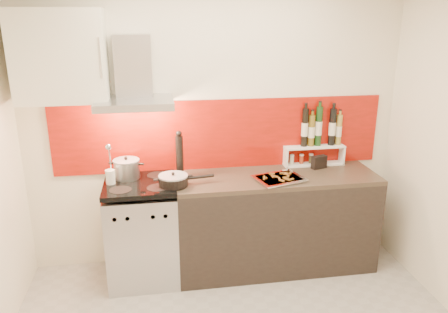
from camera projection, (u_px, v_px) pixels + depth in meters
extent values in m
cube|color=silver|center=(216.00, 126.00, 3.96)|extent=(3.40, 0.02, 2.60)
cube|color=maroon|center=(222.00, 134.00, 3.98)|extent=(3.00, 0.02, 0.64)
cube|color=#B7B7BA|center=(143.00, 234.00, 3.84)|extent=(0.60, 0.60, 0.84)
cube|color=black|center=(143.00, 260.00, 3.60)|extent=(0.50, 0.02, 0.40)
cube|color=#B7B7BA|center=(140.00, 217.00, 3.48)|extent=(0.56, 0.02, 0.12)
cube|color=#FF190C|center=(140.00, 218.00, 3.47)|extent=(0.10, 0.01, 0.04)
cube|color=black|center=(140.00, 184.00, 3.69)|extent=(0.60, 0.60, 0.04)
cube|color=black|center=(275.00, 223.00, 4.02)|extent=(1.80, 0.60, 0.86)
cube|color=#2F241D|center=(277.00, 177.00, 3.88)|extent=(1.80, 0.60, 0.04)
cube|color=#B7B7BA|center=(135.00, 103.00, 3.53)|extent=(0.62, 0.50, 0.06)
cube|color=#B7B7BA|center=(133.00, 66.00, 3.58)|extent=(0.30, 0.18, 0.50)
sphere|color=#FFD18C|center=(116.00, 108.00, 3.52)|extent=(0.07, 0.07, 0.07)
sphere|color=#FFD18C|center=(154.00, 107.00, 3.56)|extent=(0.07, 0.07, 0.07)
cube|color=white|center=(60.00, 56.00, 3.40)|extent=(0.70, 0.35, 0.72)
cylinder|color=#B7B7BA|center=(127.00, 169.00, 3.76)|extent=(0.22, 0.22, 0.15)
cylinder|color=#99999E|center=(126.00, 160.00, 3.74)|extent=(0.23, 0.23, 0.01)
sphere|color=black|center=(126.00, 158.00, 3.73)|extent=(0.03, 0.03, 0.03)
cylinder|color=black|center=(173.00, 181.00, 3.61)|extent=(0.24, 0.24, 0.08)
cylinder|color=#99999E|center=(173.00, 176.00, 3.60)|extent=(0.25, 0.25, 0.01)
sphere|color=black|center=(173.00, 174.00, 3.59)|extent=(0.03, 0.03, 0.03)
cylinder|color=black|center=(201.00, 177.00, 3.68)|extent=(0.23, 0.07, 0.03)
cylinder|color=silver|center=(110.00, 177.00, 3.64)|extent=(0.08, 0.08, 0.13)
cylinder|color=silver|center=(110.00, 158.00, 3.59)|extent=(0.01, 0.06, 0.24)
sphere|color=silver|center=(108.00, 147.00, 3.50)|extent=(0.05, 0.05, 0.05)
cylinder|color=black|center=(180.00, 157.00, 3.79)|extent=(0.07, 0.07, 0.37)
sphere|color=black|center=(179.00, 134.00, 3.72)|extent=(0.05, 0.05, 0.05)
cube|color=white|center=(313.00, 163.00, 4.16)|extent=(0.58, 0.16, 0.01)
cube|color=white|center=(285.00, 157.00, 4.09)|extent=(0.01, 0.16, 0.16)
cube|color=white|center=(341.00, 154.00, 4.18)|extent=(0.02, 0.16, 0.16)
cube|color=white|center=(314.00, 146.00, 4.11)|extent=(0.58, 0.16, 0.02)
cylinder|color=black|center=(305.00, 127.00, 4.04)|extent=(0.06, 0.06, 0.36)
cylinder|color=brown|center=(311.00, 131.00, 4.06)|extent=(0.06, 0.06, 0.29)
cylinder|color=#143312|center=(319.00, 126.00, 4.05)|extent=(0.06, 0.06, 0.37)
cylinder|color=black|center=(332.00, 127.00, 4.08)|extent=(0.06, 0.06, 0.35)
cylinder|color=olive|center=(339.00, 130.00, 4.10)|extent=(0.05, 0.05, 0.29)
cylinder|color=beige|center=(292.00, 160.00, 4.12)|extent=(0.04, 0.04, 0.08)
cylinder|color=#A8371C|center=(301.00, 159.00, 4.13)|extent=(0.04, 0.04, 0.08)
cylinder|color=#423B21|center=(311.00, 159.00, 4.14)|extent=(0.04, 0.04, 0.08)
cube|color=black|center=(319.00, 162.00, 4.04)|extent=(0.15, 0.10, 0.12)
cube|color=silver|center=(279.00, 179.00, 3.76)|extent=(0.45, 0.38, 0.01)
cube|color=silver|center=(279.00, 178.00, 3.76)|extent=(0.47, 0.41, 0.01)
cube|color=red|center=(279.00, 178.00, 3.76)|extent=(0.40, 0.33, 0.01)
cube|color=brown|center=(287.00, 179.00, 3.70)|extent=(0.04, 0.05, 0.01)
cube|color=brown|center=(265.00, 177.00, 3.74)|extent=(0.03, 0.05, 0.01)
cube|color=brown|center=(272.00, 174.00, 3.83)|extent=(0.05, 0.03, 0.01)
cube|color=brown|center=(265.00, 178.00, 3.72)|extent=(0.04, 0.05, 0.01)
cube|color=brown|center=(286.00, 174.00, 3.82)|extent=(0.04, 0.05, 0.01)
cube|color=brown|center=(288.00, 177.00, 3.76)|extent=(0.03, 0.05, 0.01)
cube|color=brown|center=(273.00, 176.00, 3.77)|extent=(0.02, 0.05, 0.01)
cube|color=brown|center=(288.00, 173.00, 3.84)|extent=(0.04, 0.05, 0.01)
cube|color=brown|center=(282.00, 181.00, 3.67)|extent=(0.04, 0.05, 0.01)
cube|color=brown|center=(288.00, 173.00, 3.84)|extent=(0.04, 0.05, 0.01)
cube|color=brown|center=(283.00, 173.00, 3.84)|extent=(0.05, 0.02, 0.01)
cube|color=brown|center=(289.00, 173.00, 3.85)|extent=(0.05, 0.03, 0.01)
cube|color=brown|center=(275.00, 177.00, 3.76)|extent=(0.05, 0.04, 0.01)
cube|color=brown|center=(286.00, 178.00, 3.73)|extent=(0.05, 0.02, 0.01)
cube|color=brown|center=(279.00, 179.00, 3.70)|extent=(0.02, 0.05, 0.01)
cube|color=brown|center=(291.00, 179.00, 3.69)|extent=(0.05, 0.04, 0.01)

